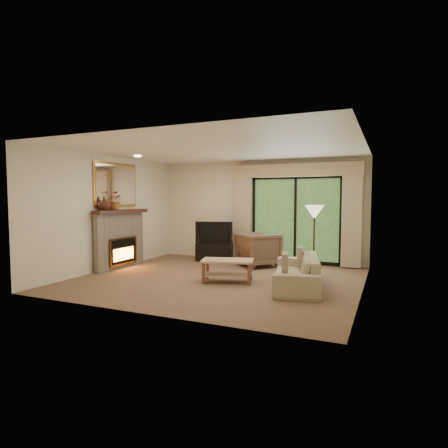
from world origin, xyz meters
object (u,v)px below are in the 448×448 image
at_px(armchair, 258,249).
at_px(sofa, 296,271).
at_px(coffee_table, 228,271).
at_px(media_console, 215,252).

xyz_separation_m(armchair, sofa, (1.33, -1.72, -0.12)).
bearing_deg(coffee_table, armchair, 73.91).
xyz_separation_m(sofa, coffee_table, (-1.32, -0.16, -0.07)).
bearing_deg(sofa, media_console, -140.25).
relative_size(armchair, sofa, 0.45).
xyz_separation_m(armchair, coffee_table, (0.01, -1.87, -0.19)).
height_order(sofa, coffee_table, sofa).
distance_m(armchair, coffee_table, 1.88).
bearing_deg(armchair, media_console, 27.98).
bearing_deg(coffee_table, sofa, -9.48).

